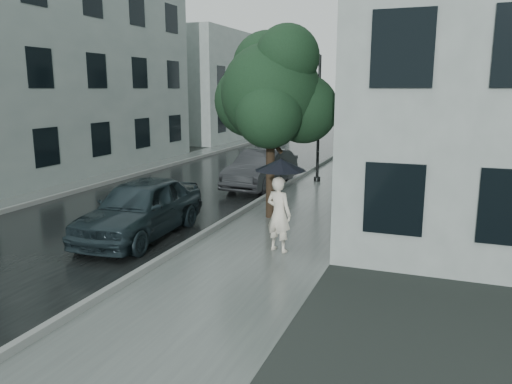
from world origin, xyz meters
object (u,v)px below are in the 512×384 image
at_px(street_tree, 272,92).
at_px(car_far, 261,169).
at_px(car_near, 140,208).
at_px(pedestrian, 279,214).
at_px(lamp_post, 315,109).

bearing_deg(street_tree, car_far, 113.84).
bearing_deg(car_near, street_tree, 49.43).
xyz_separation_m(pedestrian, car_far, (-3.11, 7.32, -0.18)).
xyz_separation_m(street_tree, car_far, (-1.88, 4.24, -3.01)).
bearing_deg(car_far, lamp_post, 53.95).
relative_size(pedestrian, lamp_post, 0.34).
height_order(street_tree, car_near, street_tree).
distance_m(pedestrian, car_near, 3.77).
height_order(lamp_post, car_far, lamp_post).
distance_m(pedestrian, car_far, 7.96).
bearing_deg(pedestrian, car_near, 20.28).
relative_size(pedestrian, car_near, 0.40).
distance_m(lamp_post, car_near, 9.99).
relative_size(street_tree, car_far, 1.26).
relative_size(street_tree, car_near, 1.24).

